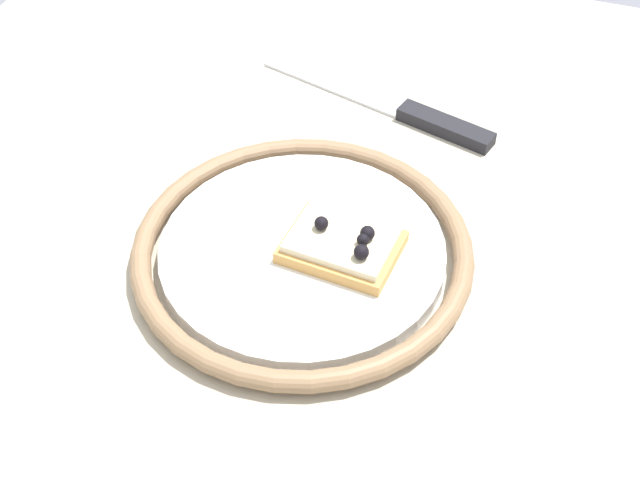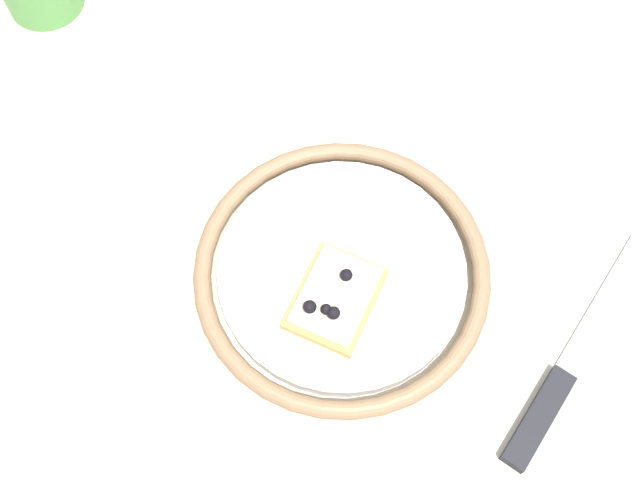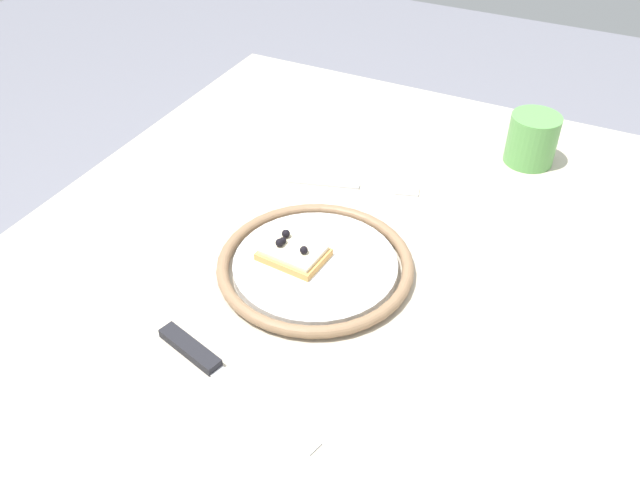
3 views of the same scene
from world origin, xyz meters
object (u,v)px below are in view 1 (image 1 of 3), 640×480
object	(u,v)px
pizza_slice_near	(342,244)
knife	(413,115)
plate	(304,252)
dining_table	(284,386)

from	to	relation	value
pizza_slice_near	knife	bearing A→B (deg)	-1.29
knife	plate	bearing A→B (deg)	170.50
plate	knife	bearing A→B (deg)	-9.50
plate	pizza_slice_near	bearing A→B (deg)	-81.57
dining_table	knife	world-z (taller)	knife
plate	dining_table	bearing A→B (deg)	178.50
plate	pizza_slice_near	xyz separation A→B (m)	(0.00, -0.03, 0.01)
plate	knife	distance (m)	0.20
dining_table	plate	distance (m)	0.12
plate	pizza_slice_near	size ratio (longest dim) A/B	2.92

